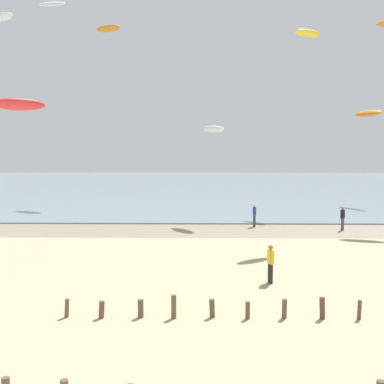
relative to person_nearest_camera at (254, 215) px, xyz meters
name	(u,v)px	position (x,y,z in m)	size (l,w,h in m)	color
wet_sand_strip	(180,231)	(-5.49, -1.75, -0.91)	(120.00, 5.76, 0.01)	gray
sea	(191,186)	(-5.49, 36.13, -0.87)	(160.00, 70.00, 0.10)	gray
person_nearest_camera	(254,215)	(0.00, 0.00, 0.00)	(0.23, 0.57, 1.71)	#383842
person_mid_beach	(343,218)	(6.13, -1.44, 0.00)	(0.38, 0.49, 1.71)	#4C4C56
person_left_flank	(270,263)	(-0.89, -15.54, 0.00)	(0.28, 0.56, 1.71)	#232328
kite_aloft_0	(213,129)	(-3.03, 2.16, 6.38)	(2.82, 0.90, 0.45)	white
kite_aloft_1	(3,17)	(-20.38, 5.33, 15.68)	(3.06, 0.98, 0.49)	white
kite_aloft_4	(19,104)	(-13.37, -11.38, 7.26)	(2.96, 0.95, 0.47)	red
kite_aloft_6	(368,113)	(12.96, 14.98, 8.33)	(3.49, 1.12, 0.56)	orange
kite_aloft_7	(52,4)	(-20.20, 19.14, 20.36)	(3.11, 0.99, 0.50)	white
kite_aloft_9	(108,29)	(-13.74, 17.12, 17.30)	(3.20, 1.02, 0.51)	orange
kite_aloft_10	(308,33)	(2.89, -3.96, 12.33)	(2.37, 0.76, 0.38)	yellow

